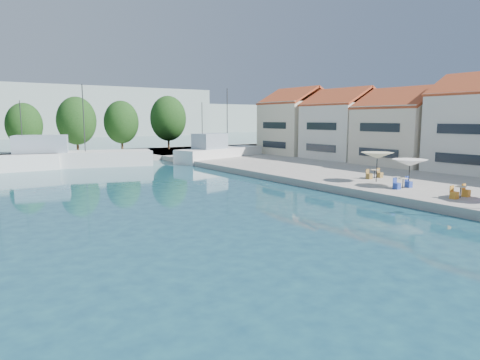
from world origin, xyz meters
TOP-DOWN VIEW (x-y plane):
  - quay_right at (22.00, 30.00)m, footprint 32.00×92.00m
  - quay_far at (-8.00, 67.00)m, footprint 90.00×16.00m
  - hill_east at (40.00, 180.00)m, footprint 140.00×40.00m
  - building_04 at (24.00, 33.00)m, footprint 9.00×8.80m
  - building_05 at (24.00, 42.00)m, footprint 8.40×8.80m
  - building_06 at (24.00, 51.00)m, footprint 9.00×8.80m
  - trawler_03 at (-7.37, 57.17)m, footprint 20.03×9.65m
  - trawler_04 at (11.59, 52.79)m, footprint 14.29×7.30m
  - tree_05 at (-9.71, 70.80)m, footprint 4.98×4.98m
  - tree_06 at (-2.95, 69.13)m, footprint 5.65×5.65m
  - tree_07 at (4.03, 69.99)m, footprint 5.38×5.38m
  - tree_08 at (12.30, 70.57)m, footprint 6.07×6.07m
  - umbrella_white at (9.96, 22.40)m, footprint 2.65×2.65m
  - umbrella_cream at (10.20, 25.56)m, footprint 2.65×2.65m
  - cafe_table_01 at (9.01, 17.92)m, footprint 1.82×0.70m
  - cafe_table_02 at (9.21, 22.37)m, footprint 1.82×0.70m
  - cafe_table_03 at (11.88, 27.09)m, footprint 1.82×0.70m

SIDE VIEW (x-z plane):
  - quay_right at x=22.00m, z-range 0.00..0.60m
  - quay_far at x=-8.00m, z-range 0.00..0.60m
  - cafe_table_01 at x=9.01m, z-range 0.51..1.27m
  - cafe_table_02 at x=9.21m, z-range 0.51..1.27m
  - cafe_table_03 at x=11.88m, z-range 0.51..1.27m
  - trawler_03 at x=-7.37m, z-range -4.03..6.17m
  - trawler_04 at x=11.59m, z-range -4.03..6.17m
  - umbrella_white at x=9.96m, z-range 1.41..3.52m
  - umbrella_cream at x=10.20m, z-range 1.56..3.98m
  - tree_05 at x=-9.71m, z-range 1.17..8.54m
  - building_04 at x=24.00m, z-range 0.42..9.62m
  - tree_07 at x=4.03m, z-range 1.21..9.18m
  - building_05 at x=24.00m, z-range 0.41..10.11m
  - tree_06 at x=-2.95m, z-range 1.24..9.60m
  - building_06 at x=24.00m, z-range 0.40..10.60m
  - tree_08 at x=12.30m, z-range 1.29..10.27m
  - hill_east at x=40.00m, z-range 0.00..12.00m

